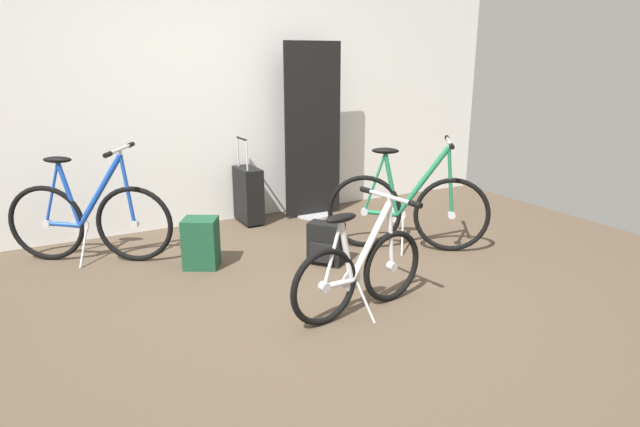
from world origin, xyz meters
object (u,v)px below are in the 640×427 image
handbag_on_floor (201,243)px  floor_banner_stand (313,141)px  rolling_suitcase (248,194)px  backpack_on_floor (326,244)px  folding_bike_foreground (360,269)px  display_bike_left (90,219)px  display_bike_right (408,208)px

handbag_on_floor → floor_banner_stand: bearing=30.8°
rolling_suitcase → backpack_on_floor: bearing=-84.4°
folding_bike_foreground → handbag_on_floor: bearing=117.7°
display_bike_left → rolling_suitcase: (1.45, 0.36, -0.06)m
folding_bike_foreground → floor_banner_stand: bearing=69.8°
handbag_on_floor → display_bike_right: bearing=-14.6°
folding_bike_foreground → rolling_suitcase: 2.13m
display_bike_left → folding_bike_foreground: bearing=-52.4°
floor_banner_stand → rolling_suitcase: floor_banner_stand is taller
display_bike_right → handbag_on_floor: size_ratio=2.85×
display_bike_right → backpack_on_floor: size_ratio=3.33×
folding_bike_foreground → rolling_suitcase: size_ratio=1.24×
floor_banner_stand → folding_bike_foreground: 2.25m
folding_bike_foreground → rolling_suitcase: rolling_suitcase is taller
folding_bike_foreground → backpack_on_floor: size_ratio=3.14×
display_bike_right → rolling_suitcase: bearing=123.8°
floor_banner_stand → backpack_on_floor: size_ratio=5.16×
backpack_on_floor → display_bike_right: bearing=-1.7°
display_bike_left → display_bike_right: 2.53m
folding_bike_foreground → display_bike_right: size_ratio=0.94×
floor_banner_stand → folding_bike_foreground: size_ratio=1.64×
folding_bike_foreground → handbag_on_floor: 1.39m
handbag_on_floor → backpack_on_floor: bearing=-24.8°
display_bike_right → handbag_on_floor: (-1.62, 0.42, -0.16)m
rolling_suitcase → backpack_on_floor: (0.13, -1.30, -0.12)m
rolling_suitcase → backpack_on_floor: size_ratio=2.53×
rolling_suitcase → display_bike_right: bearing=-56.2°
backpack_on_floor → handbag_on_floor: 0.95m
folding_bike_foreground → rolling_suitcase: (0.09, 2.13, -0.00)m
floor_banner_stand → backpack_on_floor: floor_banner_stand is taller
floor_banner_stand → display_bike_left: floor_banner_stand is taller
display_bike_right → folding_bike_foreground: bearing=-140.5°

